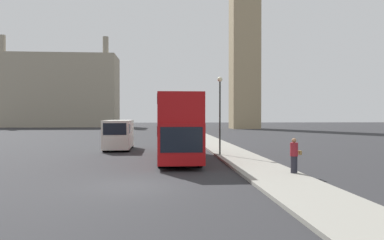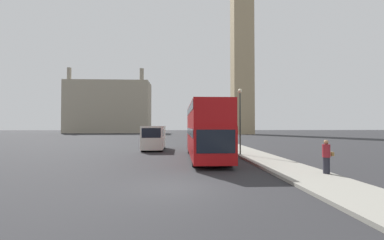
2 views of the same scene
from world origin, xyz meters
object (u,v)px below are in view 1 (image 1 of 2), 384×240
object	(u,v)px
white_van	(119,134)
pedestrian	(294,156)
red_double_decker_bus	(177,124)
street_lamp	(220,103)

from	to	relation	value
white_van	pedestrian	world-z (taller)	white_van
white_van	red_double_decker_bus	bearing A→B (deg)	-57.57
red_double_decker_bus	street_lamp	bearing A→B (deg)	27.10
pedestrian	red_double_decker_bus	bearing A→B (deg)	126.25
street_lamp	pedestrian	bearing A→B (deg)	-75.75
white_van	pedestrian	bearing A→B (deg)	-55.64
white_van	street_lamp	world-z (taller)	street_lamp
white_van	street_lamp	size ratio (longest dim) A/B	0.99
white_van	pedestrian	distance (m)	18.10
red_double_decker_bus	pedestrian	world-z (taller)	red_double_decker_bus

